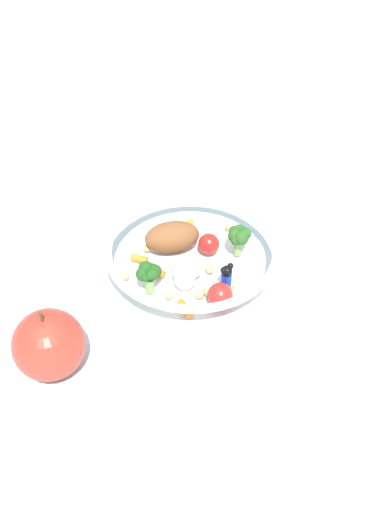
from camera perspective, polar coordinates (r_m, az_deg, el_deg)
The scene contains 3 objects.
ground_plane at distance 0.76m, azimuth -1.42°, elevation -1.26°, with size 2.40×2.40×0.00m, color silver.
food_container at distance 0.74m, azimuth -0.14°, elevation 0.08°, with size 0.23×0.23×0.05m.
loose_apple at distance 0.64m, azimuth -14.28°, elevation -8.70°, with size 0.08×0.08×0.09m.
Camera 1 is at (-0.43, 0.35, 0.53)m, focal length 39.51 mm.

